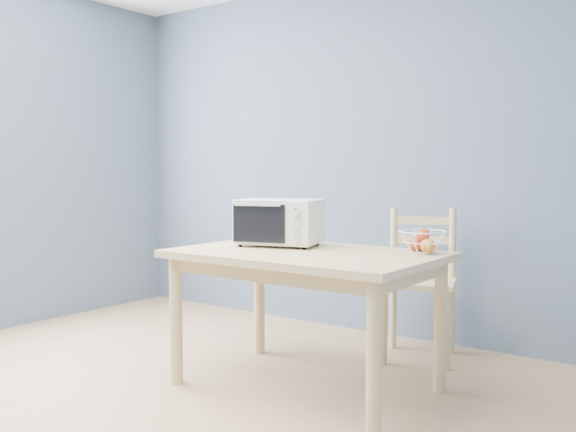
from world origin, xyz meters
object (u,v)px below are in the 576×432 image
Objects in this scene: fruit_basket at (423,241)px; toaster_oven at (276,221)px; dining_table at (306,270)px; dining_chair at (420,284)px.

toaster_oven is at bearing -167.88° from fruit_basket.
dining_table is 2.67× the size of toaster_oven.
dining_chair is (0.54, 0.80, -0.43)m from toaster_oven.
toaster_oven is 2.03× the size of fruit_basket.
dining_chair is at bearing 39.93° from toaster_oven.
fruit_basket is at bearing -3.76° from toaster_oven.
dining_table is 0.96m from dining_chair.
toaster_oven reaches higher than dining_table.
fruit_basket is (0.55, 0.29, 0.17)m from dining_table.
dining_table is at bearing -123.68° from dining_chair.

